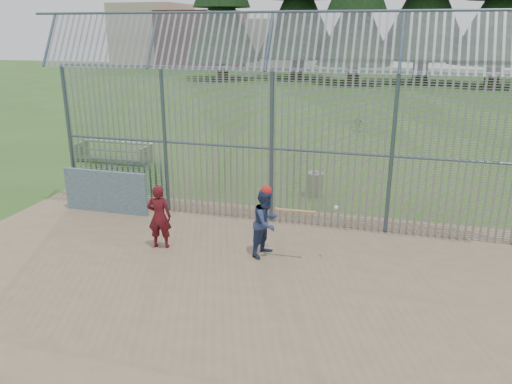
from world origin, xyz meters
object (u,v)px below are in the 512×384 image
(trash_can, at_px, (314,184))
(bleacher, at_px, (114,151))
(batter, at_px, (266,223))
(onlooker, at_px, (159,217))
(dugout_wall, at_px, (106,192))

(trash_can, height_order, bleacher, trash_can)
(batter, xyz_separation_m, bleacher, (-7.77, 6.51, -0.38))
(onlooker, bearing_deg, bleacher, -63.51)
(batter, xyz_separation_m, trash_can, (0.39, 4.49, -0.41))
(onlooker, relative_size, trash_can, 1.86)
(trash_can, relative_size, bleacher, 0.27)
(dugout_wall, distance_m, batter, 5.21)
(batter, height_order, bleacher, batter)
(dugout_wall, distance_m, trash_can, 6.17)
(onlooker, bearing_deg, dugout_wall, -46.43)
(bleacher, bearing_deg, onlooker, -52.18)
(batter, bearing_deg, trash_can, 14.78)
(dugout_wall, xyz_separation_m, batter, (5.00, -1.48, 0.17))
(trash_can, bearing_deg, batter, -94.93)
(onlooker, bearing_deg, batter, 174.98)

